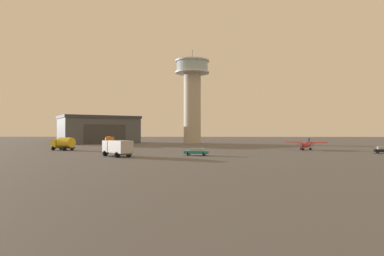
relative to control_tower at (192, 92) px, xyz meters
The scene contains 8 objects.
ground_plane 62.61m from the control_tower, 86.78° to the right, with size 400.00×400.00×0.00m, color #545456.
control_tower is the anchor object (origin of this frame).
hangar 38.02m from the control_tower, behind, with size 32.87×30.13×10.18m.
airplane_red 54.61m from the control_tower, 56.17° to the right, with size 9.01×7.26×2.86m.
truck_fuel_tanker_yellow 57.34m from the control_tower, 121.50° to the right, with size 6.20×4.64×3.04m.
truck_fuel_tanker_orange 38.73m from the control_tower, 134.29° to the right, with size 4.69×7.48×2.99m.
truck_box_silver 68.00m from the control_tower, 99.54° to the right, with size 6.55×6.82×2.87m.
car_teal 64.31m from the control_tower, 87.16° to the right, with size 4.63×2.78×1.37m.
Camera 1 is at (1.09, -62.51, 4.49)m, focal length 30.60 mm.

